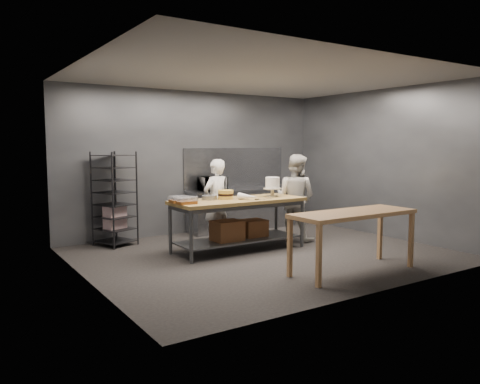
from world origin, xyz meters
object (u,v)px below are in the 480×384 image
object	(u,v)px
frosted_cake_stand	(272,184)
chef_right	(295,198)
microwave	(212,184)
chef_behind	(216,202)
speed_rack	(114,200)
work_table	(238,219)
near_counter	(353,217)
layer_cake	(226,195)

from	to	relation	value
frosted_cake_stand	chef_right	bearing A→B (deg)	14.06
microwave	chef_behind	bearing A→B (deg)	-116.74
chef_behind	frosted_cake_stand	bearing A→B (deg)	121.96
speed_rack	microwave	distance (m)	2.16
work_table	near_counter	size ratio (longest dim) A/B	1.20
speed_rack	layer_cake	bearing A→B (deg)	-45.42
near_counter	chef_behind	xyz separation A→B (m)	(-0.71, 2.80, -0.01)
speed_rack	layer_cake	xyz separation A→B (m)	(1.50, -1.52, 0.14)
speed_rack	frosted_cake_stand	distance (m)	2.95
chef_behind	microwave	xyz separation A→B (m)	(0.51, 1.02, 0.25)
speed_rack	work_table	bearing A→B (deg)	-44.20
work_table	microwave	xyz separation A→B (m)	(0.46, 1.72, 0.48)
chef_right	speed_rack	bearing A→B (deg)	40.25
microwave	layer_cake	distance (m)	1.73
microwave	frosted_cake_stand	world-z (taller)	frosted_cake_stand
chef_behind	frosted_cake_stand	distance (m)	1.12
work_table	layer_cake	size ratio (longest dim) A/B	8.90
work_table	chef_behind	distance (m)	0.74
work_table	microwave	distance (m)	1.84
speed_rack	chef_behind	bearing A→B (deg)	-29.81
microwave	chef_right	bearing A→B (deg)	-57.83
frosted_cake_stand	speed_rack	bearing A→B (deg)	145.72
near_counter	chef_right	world-z (taller)	chef_right
microwave	near_counter	bearing A→B (deg)	-87.10
work_table	microwave	bearing A→B (deg)	75.03
frosted_cake_stand	microwave	bearing A→B (deg)	99.18
work_table	microwave	size ratio (longest dim) A/B	4.43
work_table	speed_rack	bearing A→B (deg)	135.80
work_table	frosted_cake_stand	world-z (taller)	frosted_cake_stand
chef_behind	microwave	world-z (taller)	chef_behind
chef_right	frosted_cake_stand	xyz separation A→B (m)	(-0.70, -0.18, 0.31)
near_counter	frosted_cake_stand	world-z (taller)	frosted_cake_stand
chef_behind	work_table	bearing A→B (deg)	78.36
chef_right	layer_cake	distance (m)	1.64
layer_cake	chef_behind	bearing A→B (deg)	76.76
near_counter	layer_cake	distance (m)	2.38
speed_rack	chef_behind	distance (m)	1.88
chef_behind	microwave	distance (m)	1.16
frosted_cake_stand	layer_cake	size ratio (longest dim) A/B	1.34
work_table	chef_right	bearing A→B (deg)	6.39
chef_behind	layer_cake	distance (m)	0.63
chef_behind	microwave	size ratio (longest dim) A/B	2.97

